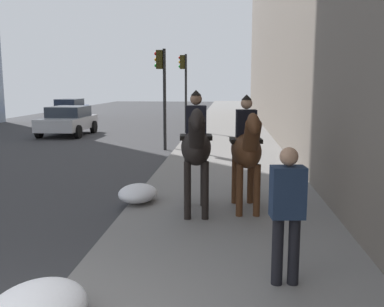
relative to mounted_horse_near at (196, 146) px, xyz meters
name	(u,v)px	position (x,y,z in m)	size (l,w,h in m)	color
mounted_horse_near	(196,146)	(0.00, 0.00, 0.00)	(2.15, 0.69, 2.32)	black
mounted_horse_far	(247,148)	(0.26, -0.94, -0.08)	(2.15, 0.68, 2.23)	#4C2B16
pedestrian_greeting	(287,207)	(-2.87, -1.31, -0.32)	(0.30, 0.42, 1.70)	black
car_mid_lane	(69,108)	(23.64, 11.26, -0.66)	(4.32, 1.99, 1.44)	navy
car_far_lane	(68,120)	(13.11, 7.40, -0.66)	(3.84, 2.14, 1.44)	#B7BABF
traffic_light_near_curb	(162,83)	(8.64, 1.94, 1.17)	(0.20, 0.44, 3.86)	black
traffic_light_far_curb	(184,81)	(14.68, 1.71, 1.29)	(0.20, 0.44, 4.05)	black
snow_pile_far	(138,193)	(0.71, 1.27, -1.12)	(1.03, 0.80, 0.36)	white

